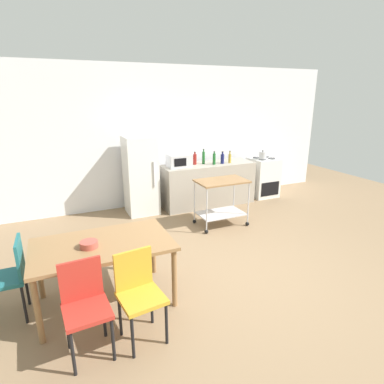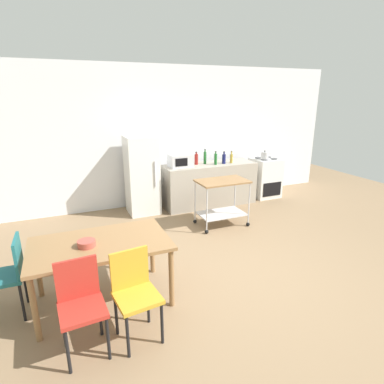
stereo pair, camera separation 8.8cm
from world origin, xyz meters
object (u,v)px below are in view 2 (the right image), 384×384
at_px(refrigerator, 142,175).
at_px(bottle_hot_sauce, 231,158).
at_px(kettle, 265,155).
at_px(stove_oven, 265,177).
at_px(kitchen_cart, 222,195).
at_px(fruit_bowl, 86,244).
at_px(dining_table, 101,249).
at_px(chair_red, 81,301).
at_px(bottle_soy_sauce, 216,159).
at_px(chair_mustard, 135,290).
at_px(bottle_soda, 205,158).
at_px(chair_teal, 9,272).
at_px(bottle_vinegar, 196,159).
at_px(microwave, 180,160).
at_px(bottle_wine, 224,159).

relative_size(refrigerator, bottle_hot_sauce, 5.98).
bearing_deg(kettle, stove_oven, 39.67).
height_order(kitchen_cart, bottle_hot_sauce, bottle_hot_sauce).
height_order(bottle_hot_sauce, fruit_bowl, bottle_hot_sauce).
bearing_deg(kettle, dining_table, -147.63).
distance_m(chair_red, bottle_soy_sauce, 4.36).
xyz_separation_m(dining_table, refrigerator, (1.16, 2.68, 0.10)).
xyz_separation_m(bottle_hot_sauce, fruit_bowl, (-3.22, -2.54, -0.22)).
bearing_deg(chair_mustard, kettle, 33.22).
relative_size(chair_red, refrigerator, 0.57).
xyz_separation_m(chair_mustard, bottle_soda, (2.31, 3.32, 0.52)).
height_order(chair_teal, chair_mustard, same).
relative_size(chair_red, bottle_vinegar, 3.31).
xyz_separation_m(bottle_soda, bottle_soy_sauce, (0.18, -0.15, -0.01)).
height_order(chair_red, kettle, kettle).
distance_m(chair_mustard, fruit_bowl, 0.78).
height_order(dining_table, chair_teal, chair_teal).
bearing_deg(stove_oven, fruit_bowl, -147.85).
bearing_deg(refrigerator, bottle_vinegar, -1.57).
height_order(chair_red, fruit_bowl, chair_red).
xyz_separation_m(bottle_soy_sauce, fruit_bowl, (-2.84, -2.53, -0.24)).
bearing_deg(bottle_soy_sauce, bottle_soda, 139.99).
bearing_deg(microwave, dining_table, -127.03).
distance_m(chair_red, bottle_wine, 4.51).
xyz_separation_m(bottle_soy_sauce, bottle_wine, (0.20, 0.01, -0.01)).
bearing_deg(dining_table, refrigerator, 66.59).
xyz_separation_m(refrigerator, fruit_bowl, (-1.30, -2.72, 0.01)).
distance_m(bottle_wine, fruit_bowl, 3.97).
xyz_separation_m(dining_table, kitchen_cart, (2.31, 1.46, -0.10)).
height_order(chair_red, stove_oven, stove_oven).
bearing_deg(chair_teal, bottle_soy_sauce, 123.94).
bearing_deg(refrigerator, microwave, -7.85).
relative_size(chair_mustard, bottle_vinegar, 3.31).
distance_m(microwave, bottle_vinegar, 0.39).
xyz_separation_m(dining_table, fruit_bowl, (-0.14, -0.05, 0.11)).
bearing_deg(refrigerator, dining_table, -113.41).
bearing_deg(stove_oven, dining_table, -147.40).
height_order(chair_mustard, microwave, microwave).
xyz_separation_m(microwave, bottle_wine, (0.96, -0.07, -0.02)).
height_order(bottle_soda, fruit_bowl, bottle_soda).
height_order(chair_teal, bottle_hot_sauce, bottle_hot_sauce).
relative_size(dining_table, bottle_soda, 4.77).
xyz_separation_m(chair_mustard, stove_oven, (3.84, 3.28, -0.07)).
distance_m(stove_oven, bottle_vinegar, 1.82).
height_order(dining_table, kettle, kettle).
bearing_deg(dining_table, fruit_bowl, -162.43).
distance_m(bottle_vinegar, bottle_wine, 0.59).
xyz_separation_m(microwave, bottle_hot_sauce, (1.14, -0.08, -0.03)).
xyz_separation_m(chair_red, fruit_bowl, (0.13, 0.62, 0.27)).
relative_size(chair_teal, chair_mustard, 1.00).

